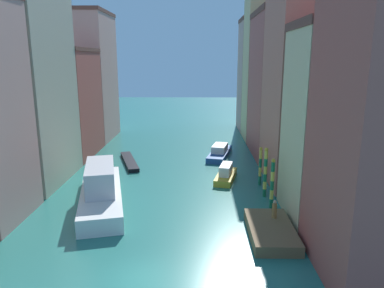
{
  "coord_description": "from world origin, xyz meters",
  "views": [
    {
      "loc": [
        3.37,
        -18.6,
        12.42
      ],
      "look_at": [
        2.43,
        27.81,
        1.5
      ],
      "focal_mm": 33.98,
      "sensor_mm": 36.0,
      "label": 1
    }
  ],
  "objects_px": {
    "gondola_black": "(129,161)",
    "motorboat_0": "(226,174)",
    "person_on_dock": "(274,210)",
    "vaporetto_white": "(101,189)",
    "mooring_pole_0": "(272,183)",
    "waterfront_dock": "(271,231)",
    "mooring_pole_2": "(260,166)",
    "motorboat_1": "(220,152)",
    "mooring_pole_1": "(265,172)"
  },
  "relations": [
    {
      "from": "gondola_black",
      "to": "motorboat_0",
      "type": "relative_size",
      "value": 1.5
    },
    {
      "from": "person_on_dock",
      "to": "vaporetto_white",
      "type": "relative_size",
      "value": 0.1
    },
    {
      "from": "person_on_dock",
      "to": "mooring_pole_0",
      "type": "bearing_deg",
      "value": 82.09
    },
    {
      "from": "waterfront_dock",
      "to": "person_on_dock",
      "type": "bearing_deg",
      "value": 71.05
    },
    {
      "from": "vaporetto_white",
      "to": "gondola_black",
      "type": "relative_size",
      "value": 1.64
    },
    {
      "from": "mooring_pole_2",
      "to": "motorboat_1",
      "type": "height_order",
      "value": "mooring_pole_2"
    },
    {
      "from": "mooring_pole_0",
      "to": "gondola_black",
      "type": "bearing_deg",
      "value": 137.71
    },
    {
      "from": "gondola_black",
      "to": "motorboat_1",
      "type": "xyz_separation_m",
      "value": [
        11.18,
        3.37,
        0.36
      ]
    },
    {
      "from": "waterfront_dock",
      "to": "person_on_dock",
      "type": "distance_m",
      "value": 1.78
    },
    {
      "from": "mooring_pole_1",
      "to": "motorboat_0",
      "type": "distance_m",
      "value": 5.94
    },
    {
      "from": "mooring_pole_2",
      "to": "motorboat_0",
      "type": "bearing_deg",
      "value": 156.78
    },
    {
      "from": "motorboat_0",
      "to": "waterfront_dock",
      "type": "bearing_deg",
      "value": -79.19
    },
    {
      "from": "person_on_dock",
      "to": "vaporetto_white",
      "type": "xyz_separation_m",
      "value": [
        -14.2,
        4.38,
        -0.11
      ]
    },
    {
      "from": "person_on_dock",
      "to": "mooring_pole_0",
      "type": "xyz_separation_m",
      "value": [
        0.51,
        3.7,
        0.81
      ]
    },
    {
      "from": "waterfront_dock",
      "to": "vaporetto_white",
      "type": "distance_m",
      "value": 14.91
    },
    {
      "from": "vaporetto_white",
      "to": "motorboat_0",
      "type": "bearing_deg",
      "value": 30.32
    },
    {
      "from": "waterfront_dock",
      "to": "mooring_pole_0",
      "type": "distance_m",
      "value": 5.48
    },
    {
      "from": "vaporetto_white",
      "to": "gondola_black",
      "type": "bearing_deg",
      "value": 89.75
    },
    {
      "from": "mooring_pole_2",
      "to": "waterfront_dock",
      "type": "bearing_deg",
      "value": -94.99
    },
    {
      "from": "waterfront_dock",
      "to": "gondola_black",
      "type": "bearing_deg",
      "value": 126.62
    },
    {
      "from": "gondola_black",
      "to": "motorboat_1",
      "type": "height_order",
      "value": "motorboat_1"
    },
    {
      "from": "person_on_dock",
      "to": "mooring_pole_1",
      "type": "height_order",
      "value": "mooring_pole_1"
    },
    {
      "from": "person_on_dock",
      "to": "motorboat_1",
      "type": "bearing_deg",
      "value": 98.29
    },
    {
      "from": "mooring_pole_0",
      "to": "mooring_pole_1",
      "type": "relative_size",
      "value": 0.94
    },
    {
      "from": "mooring_pole_0",
      "to": "mooring_pole_2",
      "type": "distance_m",
      "value": 5.91
    },
    {
      "from": "mooring_pole_1",
      "to": "vaporetto_white",
      "type": "distance_m",
      "value": 14.78
    },
    {
      "from": "waterfront_dock",
      "to": "motorboat_1",
      "type": "height_order",
      "value": "motorboat_1"
    },
    {
      "from": "mooring_pole_2",
      "to": "gondola_black",
      "type": "distance_m",
      "value": 16.51
    },
    {
      "from": "mooring_pole_0",
      "to": "motorboat_1",
      "type": "bearing_deg",
      "value": 101.78
    },
    {
      "from": "mooring_pole_2",
      "to": "person_on_dock",
      "type": "bearing_deg",
      "value": -92.9
    },
    {
      "from": "person_on_dock",
      "to": "mooring_pole_2",
      "type": "bearing_deg",
      "value": 87.1
    },
    {
      "from": "motorboat_0",
      "to": "mooring_pole_2",
      "type": "bearing_deg",
      "value": -23.22
    },
    {
      "from": "mooring_pole_2",
      "to": "motorboat_1",
      "type": "relative_size",
      "value": 0.5
    },
    {
      "from": "person_on_dock",
      "to": "motorboat_0",
      "type": "relative_size",
      "value": 0.26
    },
    {
      "from": "gondola_black",
      "to": "motorboat_0",
      "type": "height_order",
      "value": "motorboat_0"
    },
    {
      "from": "mooring_pole_0",
      "to": "vaporetto_white",
      "type": "height_order",
      "value": "mooring_pole_0"
    },
    {
      "from": "motorboat_0",
      "to": "mooring_pole_0",
      "type": "bearing_deg",
      "value": -65.43
    },
    {
      "from": "motorboat_1",
      "to": "gondola_black",
      "type": "bearing_deg",
      "value": -163.24
    },
    {
      "from": "motorboat_0",
      "to": "mooring_pole_1",
      "type": "bearing_deg",
      "value": -55.11
    },
    {
      "from": "mooring_pole_1",
      "to": "mooring_pole_2",
      "type": "xyz_separation_m",
      "value": [
        0.08,
        3.23,
        -0.37
      ]
    },
    {
      "from": "gondola_black",
      "to": "mooring_pole_2",
      "type": "bearing_deg",
      "value": -26.93
    },
    {
      "from": "waterfront_dock",
      "to": "gondola_black",
      "type": "xyz_separation_m",
      "value": [
        -13.68,
        18.4,
        -0.17
      ]
    },
    {
      "from": "mooring_pole_2",
      "to": "motorboat_0",
      "type": "height_order",
      "value": "mooring_pole_2"
    },
    {
      "from": "vaporetto_white",
      "to": "mooring_pole_2",
      "type": "bearing_deg",
      "value": 19.57
    },
    {
      "from": "mooring_pole_1",
      "to": "motorboat_1",
      "type": "bearing_deg",
      "value": 103.54
    },
    {
      "from": "mooring_pole_0",
      "to": "gondola_black",
      "type": "height_order",
      "value": "mooring_pole_0"
    },
    {
      "from": "gondola_black",
      "to": "motorboat_0",
      "type": "distance_m",
      "value": 12.81
    },
    {
      "from": "vaporetto_white",
      "to": "gondola_black",
      "type": "xyz_separation_m",
      "value": [
        0.05,
        12.66,
        -1.08
      ]
    },
    {
      "from": "person_on_dock",
      "to": "gondola_black",
      "type": "relative_size",
      "value": 0.17
    },
    {
      "from": "mooring_pole_0",
      "to": "motorboat_0",
      "type": "height_order",
      "value": "mooring_pole_0"
    }
  ]
}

